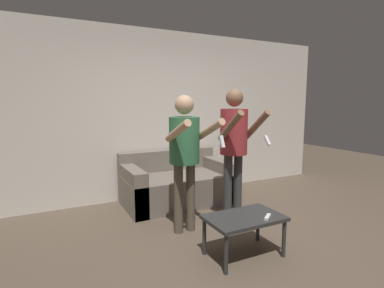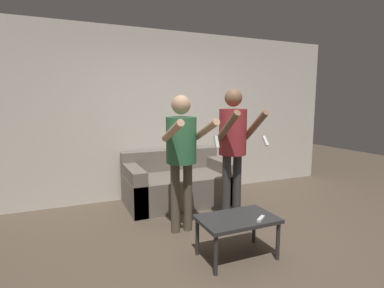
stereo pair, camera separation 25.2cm
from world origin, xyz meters
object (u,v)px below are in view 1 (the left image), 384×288
object	(u,v)px
coffee_table	(244,221)
remote_on_table	(268,217)
person_standing_right	(234,140)
person_standing_left	(185,147)
couch	(177,185)

from	to	relation	value
coffee_table	remote_on_table	distance (m)	0.24
person_standing_right	coffee_table	distance (m)	1.14
person_standing_right	person_standing_left	bearing A→B (deg)	-179.71
person_standing_right	remote_on_table	bearing A→B (deg)	-104.16
couch	person_standing_left	size ratio (longest dim) A/B	0.99
person_standing_left	person_standing_right	size ratio (longest dim) A/B	0.95
person_standing_left	person_standing_right	bearing A→B (deg)	0.29
couch	person_standing_left	xyz separation A→B (m)	(-0.35, -1.03, 0.76)
couch	person_standing_left	bearing A→B (deg)	-108.64
person_standing_left	coffee_table	xyz separation A→B (m)	(0.28, -0.79, -0.67)
person_standing_left	remote_on_table	bearing A→B (deg)	-63.73
coffee_table	person_standing_right	bearing A→B (deg)	62.50
person_standing_left	couch	bearing A→B (deg)	71.36
person_standing_left	remote_on_table	xyz separation A→B (m)	(0.46, -0.93, -0.60)
couch	person_standing_left	world-z (taller)	person_standing_left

